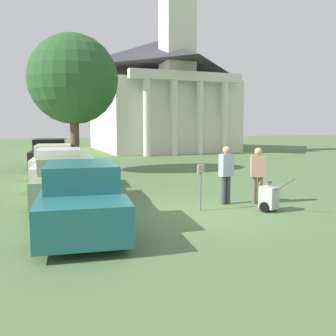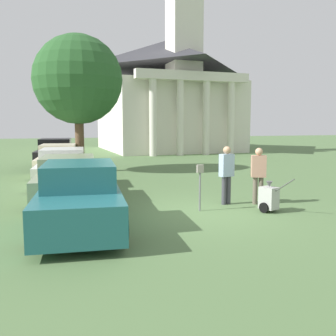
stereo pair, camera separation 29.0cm
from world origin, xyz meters
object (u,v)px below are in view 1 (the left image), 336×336
object	(u,v)px
parked_car_sage	(67,179)
parking_meter	(201,179)
equipment_cart	(269,197)
person_worker	(226,171)
parked_car_black	(51,155)
person_supervisor	(258,172)
parked_car_teal	(82,197)
parked_car_white	(60,168)
church	(160,90)
parked_car_cream	(54,161)

from	to	relation	value
parked_car_sage	parking_meter	bearing A→B (deg)	-36.09
equipment_cart	person_worker	bearing A→B (deg)	96.76
parked_car_black	person_worker	distance (m)	12.38
person_worker	person_supervisor	distance (m)	0.95
parked_car_teal	parked_car_white	distance (m)	6.20
parked_car_teal	parking_meter	bearing A→B (deg)	14.69
parking_meter	church	size ratio (longest dim) A/B	0.06
parked_car_sage	parked_car_teal	bearing A→B (deg)	-83.12
parking_meter	person_worker	world-z (taller)	person_worker
parked_car_teal	parked_car_cream	world-z (taller)	parked_car_teal
equipment_cart	church	distance (m)	26.06
equipment_cart	parked_car_sage	bearing A→B (deg)	123.30
equipment_cart	parked_car_teal	bearing A→B (deg)	157.17
parked_car_teal	person_supervisor	distance (m)	5.32
parked_car_teal	parked_car_white	bearing A→B (deg)	96.88
parked_car_teal	parking_meter	size ratio (longest dim) A/B	4.00
parked_car_sage	parked_car_black	world-z (taller)	parked_car_black
parked_car_black	person_supervisor	world-z (taller)	person_supervisor
parked_car_black	person_supervisor	distance (m)	13.00
parked_car_white	person_supervisor	size ratio (longest dim) A/B	3.09
parked_car_white	parked_car_teal	bearing A→B (deg)	-83.12
parked_car_sage	parked_car_black	bearing A→B (deg)	96.89
parked_car_white	person_supervisor	xyz separation A→B (m)	(5.26, -5.50, 0.28)
parked_car_white	parked_car_sage	bearing A→B (deg)	-83.12
parked_car_white	parked_car_black	world-z (taller)	parked_car_black
church	parked_car_white	bearing A→B (deg)	-119.75
parked_car_white	parked_car_black	bearing A→B (deg)	96.89
parked_car_cream	church	distance (m)	19.08
parked_car_black	parked_car_white	bearing A→B (deg)	-83.11
parked_car_black	parking_meter	bearing A→B (deg)	-68.08
parked_car_black	person_worker	size ratio (longest dim) A/B	3.10
parked_car_teal	parked_car_cream	size ratio (longest dim) A/B	0.98
parked_car_white	person_worker	world-z (taller)	person_worker
parked_car_sage	person_worker	world-z (taller)	person_worker
person_supervisor	parked_car_black	bearing A→B (deg)	-44.37
parked_car_teal	equipment_cart	xyz separation A→B (m)	(5.00, -0.26, -0.30)
person_worker	equipment_cart	size ratio (longest dim) A/B	1.74
parked_car_white	parking_meter	xyz separation A→B (m)	(3.26, -5.75, 0.22)
parked_car_white	person_worker	xyz separation A→B (m)	(4.36, -5.20, 0.31)
equipment_cart	person_supervisor	bearing A→B (deg)	54.60
parked_car_black	parked_car_teal	bearing A→B (deg)	-83.12
parked_car_black	equipment_cart	xyz separation A→B (m)	(5.00, -12.85, -0.36)
parked_car_sage	parked_car_cream	bearing A→B (deg)	96.89
parked_car_sage	person_worker	size ratio (longest dim) A/B	3.05
parked_car_white	church	xyz separation A→B (m)	(10.55, 18.47, 4.88)
parked_car_sage	parked_car_black	distance (m)	9.10
parked_car_white	equipment_cart	xyz separation A→B (m)	(5.00, -6.46, -0.29)
parked_car_cream	person_supervisor	bearing A→B (deg)	-52.35
person_supervisor	church	world-z (taller)	church
parked_car_teal	equipment_cart	world-z (taller)	parked_car_teal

